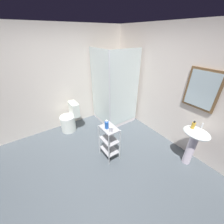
{
  "coord_description": "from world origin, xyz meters",
  "views": [
    {
      "loc": [
        1.65,
        -0.82,
        2.3
      ],
      "look_at": [
        -0.19,
        0.43,
        1.01
      ],
      "focal_mm": 22.1,
      "sensor_mm": 36.0,
      "label": 1
    }
  ],
  "objects": [
    {
      "name": "storage_cart",
      "position": [
        -0.11,
        0.32,
        0.44
      ],
      "size": [
        0.38,
        0.28,
        0.74
      ],
      "color": "silver",
      "rests_on": "ground_plane"
    },
    {
      "name": "wall_back",
      "position": [
        0.01,
        1.85,
        1.25
      ],
      "size": [
        4.2,
        0.14,
        2.5
      ],
      "color": "silver",
      "rests_on": "ground_plane"
    },
    {
      "name": "sink_faucet",
      "position": [
        0.9,
        1.64,
        0.86
      ],
      "size": [
        0.03,
        0.03,
        0.1
      ],
      "primitive_type": "cylinder",
      "color": "silver",
      "rests_on": "pedestal_sink"
    },
    {
      "name": "hand_soap_bottle",
      "position": [
        0.81,
        1.5,
        0.87
      ],
      "size": [
        0.06,
        0.06,
        0.15
      ],
      "color": "gold",
      "rests_on": "pedestal_sink"
    },
    {
      "name": "pedestal_sink",
      "position": [
        0.9,
        1.52,
        0.58
      ],
      "size": [
        0.46,
        0.37,
        0.81
      ],
      "color": "white",
      "rests_on": "ground_plane"
    },
    {
      "name": "shower_stall",
      "position": [
        -1.21,
        1.17,
        0.46
      ],
      "size": [
        0.92,
        0.92,
        2.0
      ],
      "color": "white",
      "rests_on": "ground_plane"
    },
    {
      "name": "ground_plane",
      "position": [
        0.0,
        0.0,
        -0.01
      ],
      "size": [
        4.2,
        4.2,
        0.02
      ],
      "primitive_type": "cube",
      "color": "#464E55"
    },
    {
      "name": "toilet",
      "position": [
        -1.48,
        -0.03,
        0.31
      ],
      "size": [
        0.37,
        0.49,
        0.76
      ],
      "color": "white",
      "rests_on": "ground_plane"
    },
    {
      "name": "wall_left",
      "position": [
        -1.85,
        0.0,
        1.25
      ],
      "size": [
        0.1,
        4.2,
        2.5
      ],
      "primitive_type": "cube",
      "color": "silver",
      "rests_on": "ground_plane"
    },
    {
      "name": "shampoo_bottle_blue",
      "position": [
        -0.13,
        0.28,
        0.82
      ],
      "size": [
        0.07,
        0.07,
        0.17
      ],
      "color": "blue",
      "rests_on": "storage_cart"
    },
    {
      "name": "rinse_cup",
      "position": [
        -0.01,
        0.29,
        0.79
      ],
      "size": [
        0.07,
        0.07,
        0.1
      ],
      "primitive_type": "cylinder",
      "color": "silver",
      "rests_on": "storage_cart"
    }
  ]
}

